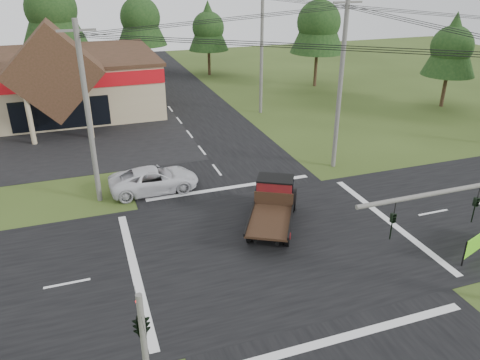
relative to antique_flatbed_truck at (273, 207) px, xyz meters
name	(u,v)px	position (x,y,z in m)	size (l,w,h in m)	color
ground	(273,244)	(-0.63, -1.65, -1.22)	(120.00, 120.00, 0.00)	#314217
road_ns	(273,244)	(-0.63, -1.65, -1.21)	(12.00, 120.00, 0.02)	black
road_ew	(273,244)	(-0.63, -1.65, -1.21)	(120.00, 12.00, 0.02)	black
parking_apron	(9,150)	(-14.63, 17.35, -1.21)	(28.00, 14.00, 0.02)	black
traffic_signal_corner	(140,315)	(-8.13, -8.97, 2.30)	(0.53, 2.48, 4.40)	#595651
utility_pole_nw	(88,114)	(-8.63, 6.35, 4.17)	(2.00, 0.30, 10.50)	#595651
utility_pole_ne	(340,84)	(7.37, 6.35, 4.67)	(2.00, 0.30, 11.50)	#595651
utility_pole_n	(262,52)	(7.37, 20.35, 4.52)	(2.00, 0.30, 11.20)	#595651
tree_row_c	(50,6)	(-10.63, 39.35, 7.50)	(7.28, 7.28, 13.13)	#332316
tree_row_d	(140,15)	(-0.63, 40.35, 6.15)	(6.16, 6.16, 11.11)	#332316
tree_row_e	(208,26)	(7.37, 38.35, 4.81)	(5.04, 5.04, 9.09)	#332316
tree_side_ne	(319,20)	(17.37, 28.35, 6.15)	(6.16, 6.16, 11.11)	#332316
tree_side_e_near	(452,45)	(25.37, 16.35, 4.81)	(5.04, 5.04, 9.09)	#332316
antique_flatbed_truck	(273,207)	(0.00, 0.00, 0.00)	(2.23, 5.85, 2.44)	#590C15
white_pickup	(154,180)	(-5.25, 6.57, -0.46)	(2.54, 5.51, 1.53)	silver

